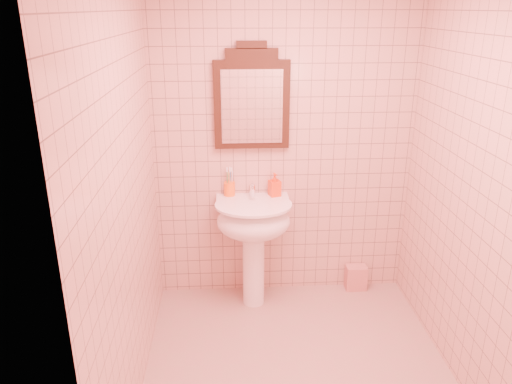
{
  "coord_description": "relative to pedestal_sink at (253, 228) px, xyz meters",
  "views": [
    {
      "loc": [
        -0.44,
        -2.59,
        2.25
      ],
      "look_at": [
        -0.25,
        0.55,
        1.07
      ],
      "focal_mm": 35.0,
      "sensor_mm": 36.0,
      "label": 1
    }
  ],
  "objects": [
    {
      "name": "mirror",
      "position": [
        0.0,
        0.2,
        0.94
      ],
      "size": [
        0.56,
        0.06,
        0.78
      ],
      "color": "black",
      "rests_on": "back_wall"
    },
    {
      "name": "soap_dispenser",
      "position": [
        0.17,
        0.15,
        0.29
      ],
      "size": [
        0.1,
        0.11,
        0.18
      ],
      "primitive_type": "imported",
      "rotation": [
        0.0,
        0.0,
        0.3
      ],
      "color": "red",
      "rests_on": "pedestal_sink"
    },
    {
      "name": "back_wall",
      "position": [
        0.25,
        0.23,
        0.59
      ],
      "size": [
        2.0,
        0.02,
        2.5
      ],
      "primitive_type": "cube",
      "color": "#CAA08D",
      "rests_on": "floor"
    },
    {
      "name": "towel",
      "position": [
        0.87,
        0.16,
        -0.56
      ],
      "size": [
        0.17,
        0.12,
        0.21
      ],
      "primitive_type": "cube",
      "rotation": [
        0.0,
        0.0,
        -0.0
      ],
      "color": "#BE7070",
      "rests_on": "floor"
    },
    {
      "name": "faucet",
      "position": [
        0.0,
        0.14,
        0.26
      ],
      "size": [
        0.04,
        0.16,
        0.11
      ],
      "color": "white",
      "rests_on": "pedestal_sink"
    },
    {
      "name": "toothbrush_cup",
      "position": [
        -0.18,
        0.18,
        0.26
      ],
      "size": [
        0.09,
        0.09,
        0.2
      ],
      "rotation": [
        0.0,
        0.0,
        0.38
      ],
      "color": "orange",
      "rests_on": "pedestal_sink"
    },
    {
      "name": "pedestal_sink",
      "position": [
        0.0,
        0.0,
        0.0
      ],
      "size": [
        0.58,
        0.58,
        0.86
      ],
      "color": "white",
      "rests_on": "floor"
    },
    {
      "name": "floor",
      "position": [
        0.25,
        -0.87,
        -0.66
      ],
      "size": [
        2.2,
        2.2,
        0.0
      ],
      "primitive_type": "plane",
      "color": "tan",
      "rests_on": "ground"
    }
  ]
}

